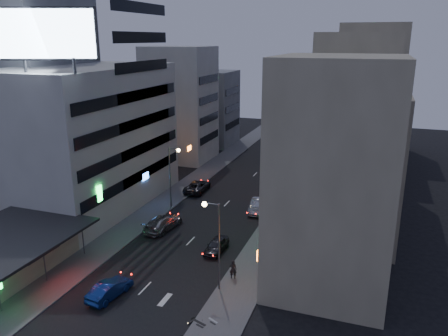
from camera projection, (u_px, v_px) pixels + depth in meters
The scene contains 28 objects.
ground at pixel (120, 314), 35.09m from camera, with size 180.00×180.00×0.00m, color black.
sidewalk_left at pixel (185, 187), 64.74m from camera, with size 4.00×120.00×0.12m, color #4C4C4F.
sidewalk_right at pixel (292, 200), 59.58m from camera, with size 4.00×120.00×0.12m, color #4C4C4F.
food_court at pixel (2, 253), 40.82m from camera, with size 11.00×13.00×3.88m.
white_building at pixel (87, 138), 56.07m from camera, with size 14.00×24.00×18.00m, color beige.
grey_tower at pixel (40, 71), 59.40m from camera, with size 10.00×14.00×34.00m, color gray.
shophouse_near at pixel (334, 177), 36.88m from camera, with size 10.00×11.00×20.00m, color #B2A88B.
shophouse_mid at pixel (348, 165), 47.67m from camera, with size 11.00×12.00×16.00m, color tan.
shophouse_far at pixel (354, 118), 58.71m from camera, with size 10.00×14.00×22.00m, color #B2A88B.
far_left_a at pixel (180, 104), 77.86m from camera, with size 11.00×10.00×20.00m, color beige.
far_left_b at pixel (205, 108), 90.47m from camera, with size 12.00×10.00×15.00m, color gray.
far_right_a at pixel (362, 115), 72.66m from camera, with size 11.00×12.00×18.00m, color tan.
far_right_b at pixel (370, 88), 84.28m from camera, with size 12.00×12.00×24.00m, color #B2A88B.
billboard at pixel (46, 34), 42.11m from camera, with size 9.52×3.75×6.20m.
street_lamp_right_near at pixel (215, 233), 37.08m from camera, with size 1.60×0.44×8.02m.
street_lamp_left at pixel (173, 169), 55.33m from camera, with size 1.60×0.44×8.02m.
street_lamp_right_far at pixel (292, 145), 67.77m from camera, with size 1.60×0.44×8.02m.
parked_car_right_near at pixel (216, 245), 45.17m from camera, with size 1.65×4.11×1.40m, color #2A2A2F.
parked_car_right_mid at pixel (258, 206), 55.60m from camera, with size 1.68×4.82×1.59m, color #9D9FA5.
parked_car_left at pixel (197, 186), 62.98m from camera, with size 2.61×5.66×1.57m, color #2A292F.
parked_car_right_far at pixel (282, 183), 64.59m from camera, with size 2.07×5.09×1.48m, color #AFB3B8.
road_car_blue at pixel (110, 289), 37.22m from camera, with size 1.57×4.51×1.48m, color navy.
road_car_silver at pixel (163, 223), 50.43m from camera, with size 2.34×5.76×1.67m, color gray.
person at pixel (233, 269), 39.85m from camera, with size 0.67×0.44×1.83m, color black.
scooter_silver_a at pixel (203, 336), 31.36m from camera, with size 2.06×0.69×1.26m, color #A3A5AB, non-canonical shape.
scooter_blue at pixel (199, 332), 31.85m from camera, with size 2.00×0.67×1.22m, color navy, non-canonical shape.
scooter_black_b at pixel (207, 319), 33.38m from camera, with size 1.91×0.64×1.17m, color black, non-canonical shape.
scooter_silver_b at pixel (219, 317), 33.68m from camera, with size 1.63×0.54×1.00m, color #999BA0, non-canonical shape.
Camera 1 is at (18.08, -25.70, 21.27)m, focal length 35.00 mm.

